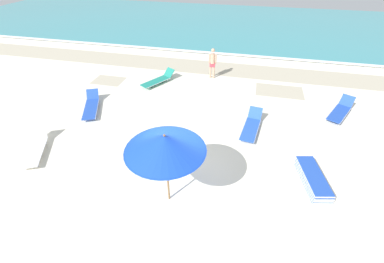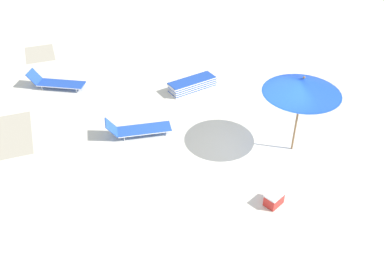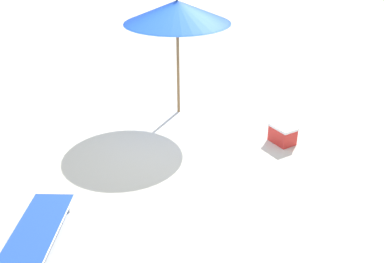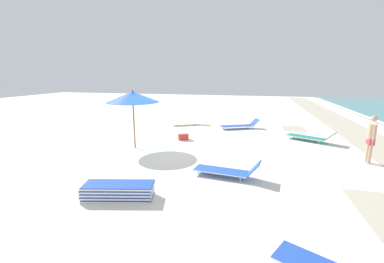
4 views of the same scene
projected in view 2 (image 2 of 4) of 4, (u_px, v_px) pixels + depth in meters
name	position (u px, v px, depth m)	size (l,w,h in m)	color
ground_plane	(248.00, 156.00, 13.13)	(60.00, 60.00, 0.16)	silver
beach_umbrella	(303.00, 86.00, 11.97)	(2.25, 2.25, 2.55)	olive
lounger_stack	(192.00, 84.00, 16.12)	(1.01, 1.96, 0.41)	blue
sun_lounger_beside_umbrella	(56.00, 82.00, 16.22)	(1.52, 2.14, 0.62)	blue
sun_lounger_mid_beach_solo	(137.00, 129.00, 13.77)	(0.88, 2.14, 0.62)	blue
cooler_box	(274.00, 199.00, 11.27)	(0.53, 0.60, 0.37)	red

